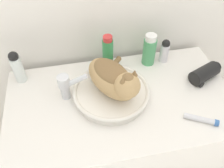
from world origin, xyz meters
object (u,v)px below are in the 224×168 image
object	(u,v)px
cat	(114,78)
shampoo_bottle_tall	(108,54)
faucet	(67,85)
cream_tube	(202,119)
hair_dryer	(204,74)
deodorant_stick	(165,51)
mouthwash_bottle	(149,50)
lotion_bottle_white	(17,67)

from	to	relation	value
cat	shampoo_bottle_tall	size ratio (longest dim) A/B	1.78
faucet	cream_tube	bearing A→B (deg)	-13.98
hair_dryer	shampoo_bottle_tall	bearing A→B (deg)	136.28
faucet	hair_dryer	bearing A→B (deg)	9.74
cat	deodorant_stick	size ratio (longest dim) A/B	2.64
mouthwash_bottle	hair_dryer	xyz separation A→B (m)	(0.24, -0.18, -0.05)
cat	mouthwash_bottle	xyz separation A→B (m)	(0.24, 0.22, -0.05)
deodorant_stick	lotion_bottle_white	world-z (taller)	lotion_bottle_white
deodorant_stick	lotion_bottle_white	bearing A→B (deg)	180.00
cream_tube	lotion_bottle_white	bearing A→B (deg)	151.50
deodorant_stick	mouthwash_bottle	distance (m)	0.09
cat	hair_dryer	bearing A→B (deg)	67.72
mouthwash_bottle	cat	bearing A→B (deg)	-137.38
lotion_bottle_white	cream_tube	size ratio (longest dim) A/B	1.25
cat	cream_tube	distance (m)	0.43
shampoo_bottle_tall	lotion_bottle_white	size ratio (longest dim) A/B	1.14
cat	mouthwash_bottle	distance (m)	0.33
cat	deodorant_stick	distance (m)	0.40
shampoo_bottle_tall	cream_tube	distance (m)	0.55
shampoo_bottle_tall	mouthwash_bottle	xyz separation A→B (m)	(0.23, -0.00, -0.01)
lotion_bottle_white	mouthwash_bottle	bearing A→B (deg)	0.00
cat	deodorant_stick	xyz separation A→B (m)	(0.33, 0.22, -0.07)
cat	cream_tube	xyz separation A→B (m)	(0.35, -0.21, -0.12)
hair_dryer	faucet	bearing A→B (deg)	156.40
lotion_bottle_white	faucet	bearing A→B (deg)	-36.16
shampoo_bottle_tall	cream_tube	size ratio (longest dim) A/B	1.43
cat	faucet	bearing A→B (deg)	-131.40
deodorant_stick	cream_tube	size ratio (longest dim) A/B	0.97
mouthwash_bottle	hair_dryer	world-z (taller)	mouthwash_bottle
hair_dryer	cat	bearing A→B (deg)	162.33
mouthwash_bottle	lotion_bottle_white	bearing A→B (deg)	180.00
lotion_bottle_white	hair_dryer	distance (m)	0.94
faucet	hair_dryer	size ratio (longest dim) A/B	0.82
cat	shampoo_bottle_tall	xyz separation A→B (m)	(0.02, 0.22, -0.04)
faucet	deodorant_stick	size ratio (longest dim) A/B	1.11
shampoo_bottle_tall	lotion_bottle_white	world-z (taller)	shampoo_bottle_tall
cream_tube	hair_dryer	xyz separation A→B (m)	(0.13, 0.25, 0.02)
shampoo_bottle_tall	mouthwash_bottle	size ratio (longest dim) A/B	1.13
mouthwash_bottle	hair_dryer	distance (m)	0.31
cat	faucet	distance (m)	0.23
deodorant_stick	shampoo_bottle_tall	bearing A→B (deg)	180.00
deodorant_stick	hair_dryer	world-z (taller)	deodorant_stick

